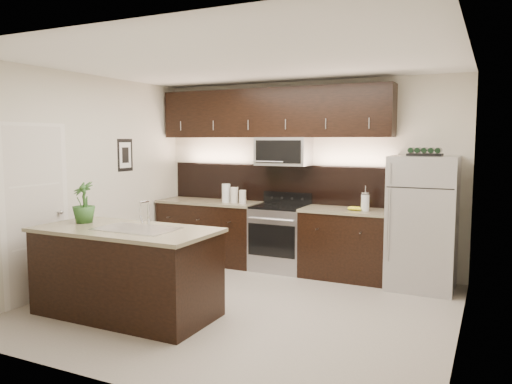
% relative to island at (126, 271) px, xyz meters
% --- Properties ---
extents(ground, '(4.50, 4.50, 0.00)m').
position_rel_island_xyz_m(ground, '(1.00, 0.74, -0.47)').
color(ground, gray).
rests_on(ground, ground).
extents(room_walls, '(4.52, 4.02, 2.71)m').
position_rel_island_xyz_m(room_walls, '(0.89, 0.70, 1.22)').
color(room_walls, beige).
rests_on(room_walls, ground).
extents(counter_run, '(3.51, 0.65, 0.94)m').
position_rel_island_xyz_m(counter_run, '(0.54, 2.43, -0.00)').
color(counter_run, black).
rests_on(counter_run, ground).
extents(upper_fixtures, '(3.49, 0.40, 1.66)m').
position_rel_island_xyz_m(upper_fixtures, '(0.57, 2.58, 1.67)').
color(upper_fixtures, black).
rests_on(upper_fixtures, counter_run).
extents(island, '(1.96, 0.96, 0.94)m').
position_rel_island_xyz_m(island, '(0.00, 0.00, 0.00)').
color(island, black).
rests_on(island, ground).
extents(sink_faucet, '(0.84, 0.50, 0.28)m').
position_rel_island_xyz_m(sink_faucet, '(0.15, 0.01, 0.48)').
color(sink_faucet, silver).
rests_on(sink_faucet, island).
extents(refrigerator, '(0.80, 0.73, 1.67)m').
position_rel_island_xyz_m(refrigerator, '(2.70, 2.37, 0.36)').
color(refrigerator, '#B2B2B7').
rests_on(refrigerator, ground).
extents(wine_rack, '(0.41, 0.26, 0.10)m').
position_rel_island_xyz_m(wine_rack, '(2.70, 2.37, 1.24)').
color(wine_rack, black).
rests_on(wine_rack, refrigerator).
extents(plant, '(0.30, 0.30, 0.46)m').
position_rel_island_xyz_m(plant, '(-0.64, 0.07, 0.70)').
color(plant, '#295421').
rests_on(plant, island).
extents(canisters, '(0.41, 0.16, 0.28)m').
position_rel_island_xyz_m(canisters, '(0.01, 2.36, 0.59)').
color(canisters, silver).
rests_on(canisters, counter_run).
extents(french_press, '(0.11, 0.11, 0.32)m').
position_rel_island_xyz_m(french_press, '(1.98, 2.38, 0.59)').
color(french_press, silver).
rests_on(french_press, counter_run).
extents(bananas, '(0.19, 0.15, 0.06)m').
position_rel_island_xyz_m(bananas, '(1.80, 2.35, 0.50)').
color(bananas, yellow).
rests_on(bananas, counter_run).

